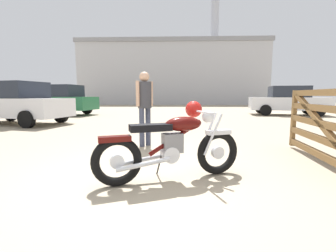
{
  "coord_description": "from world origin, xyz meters",
  "views": [
    {
      "loc": [
        0.77,
        -3.05,
        1.15
      ],
      "look_at": [
        0.3,
        0.41,
        0.69
      ],
      "focal_mm": 25.0,
      "sensor_mm": 36.0,
      "label": 1
    }
  ],
  "objects_px": {
    "bystander": "(145,101)",
    "pale_sedan_back": "(16,103)",
    "vintage_motorcycle": "(174,144)",
    "silver_sedan_mid": "(54,99)",
    "timber_gate": "(332,124)",
    "blue_hatchback_right": "(288,101)"
  },
  "relations": [
    {
      "from": "blue_hatchback_right",
      "to": "pale_sedan_back",
      "type": "bearing_deg",
      "value": -148.84
    },
    {
      "from": "bystander",
      "to": "pale_sedan_back",
      "type": "bearing_deg",
      "value": -170.39
    },
    {
      "from": "bystander",
      "to": "silver_sedan_mid",
      "type": "distance_m",
      "value": 10.62
    },
    {
      "from": "vintage_motorcycle",
      "to": "blue_hatchback_right",
      "type": "xyz_separation_m",
      "value": [
        5.43,
        11.38,
        0.34
      ]
    },
    {
      "from": "timber_gate",
      "to": "blue_hatchback_right",
      "type": "distance_m",
      "value": 11.04
    },
    {
      "from": "timber_gate",
      "to": "bystander",
      "type": "bearing_deg",
      "value": 69.01
    },
    {
      "from": "timber_gate",
      "to": "blue_hatchback_right",
      "type": "xyz_separation_m",
      "value": [
        3.07,
        10.6,
        0.13
      ]
    },
    {
      "from": "bystander",
      "to": "pale_sedan_back",
      "type": "xyz_separation_m",
      "value": [
        -6.01,
        3.32,
        -0.18
      ]
    },
    {
      "from": "bystander",
      "to": "blue_hatchback_right",
      "type": "bearing_deg",
      "value": 94.5
    },
    {
      "from": "bystander",
      "to": "blue_hatchback_right",
      "type": "xyz_separation_m",
      "value": [
        6.31,
        9.37,
        -0.18
      ]
    },
    {
      "from": "vintage_motorcycle",
      "to": "silver_sedan_mid",
      "type": "distance_m",
      "value": 12.72
    },
    {
      "from": "silver_sedan_mid",
      "to": "timber_gate",
      "type": "bearing_deg",
      "value": -35.0
    },
    {
      "from": "bystander",
      "to": "silver_sedan_mid",
      "type": "relative_size",
      "value": 0.34
    },
    {
      "from": "vintage_motorcycle",
      "to": "silver_sedan_mid",
      "type": "bearing_deg",
      "value": 103.78
    },
    {
      "from": "silver_sedan_mid",
      "to": "vintage_motorcycle",
      "type": "bearing_deg",
      "value": -44.61
    },
    {
      "from": "silver_sedan_mid",
      "to": "bystander",
      "type": "bearing_deg",
      "value": -41.23
    },
    {
      "from": "bystander",
      "to": "blue_hatchback_right",
      "type": "height_order",
      "value": "blue_hatchback_right"
    },
    {
      "from": "bystander",
      "to": "pale_sedan_back",
      "type": "height_order",
      "value": "pale_sedan_back"
    },
    {
      "from": "pale_sedan_back",
      "to": "vintage_motorcycle",
      "type": "bearing_deg",
      "value": -30.03
    },
    {
      "from": "timber_gate",
      "to": "bystander",
      "type": "distance_m",
      "value": 3.49
    },
    {
      "from": "vintage_motorcycle",
      "to": "bystander",
      "type": "xyz_separation_m",
      "value": [
        -0.88,
        2.02,
        0.53
      ]
    },
    {
      "from": "vintage_motorcycle",
      "to": "silver_sedan_mid",
      "type": "relative_size",
      "value": 0.4
    }
  ]
}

